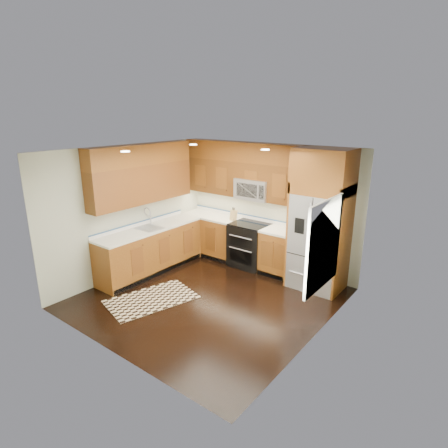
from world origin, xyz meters
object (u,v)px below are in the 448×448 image
Objects in this scene: range at (249,245)px; utensil_crock at (295,225)px; rug at (152,299)px; refrigerator at (320,220)px; knife_block at (234,215)px.

range is 2.72× the size of utensil_crock.
rug is (-0.52, -2.31, -0.46)m from range.
rug is at bearing -120.73° from utensil_crock.
rug is 4.32× the size of utensil_crock.
refrigerator is (1.55, -0.04, 0.83)m from range.
rug is at bearing -92.02° from knife_block.
knife_block is at bearing -173.82° from utensil_crock.
rug is (-2.07, -2.28, -1.30)m from refrigerator.
utensil_crock reaches higher than rug.
utensil_crock reaches higher than range.
knife_block is (-1.99, 0.06, -0.25)m from refrigerator.
range is 2.42m from rug.
utensil_crock is (1.48, 2.49, 1.05)m from rug.
knife_block is (-0.44, 0.02, 0.59)m from range.
range is 0.63× the size of rug.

